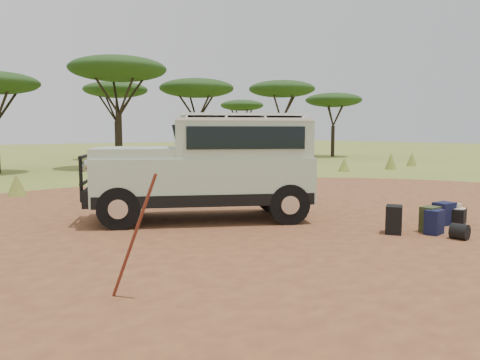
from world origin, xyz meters
TOP-DOWN VIEW (x-y plane):
  - ground at (0.00, 0.00)m, footprint 140.00×140.00m
  - dirt_clearing at (0.00, 0.00)m, footprint 23.00×23.00m
  - grass_fringe at (0.12, 8.67)m, footprint 36.60×1.60m
  - acacia_treeline at (0.75, 19.81)m, footprint 46.70×13.20m
  - safari_vehicle at (-0.31, 2.35)m, footprint 5.21×4.03m
  - walking_staff at (-3.87, -1.39)m, footprint 0.42×0.53m
  - backpack_black at (1.74, -1.11)m, footprint 0.51×0.47m
  - backpack_navy at (2.31, -1.62)m, footprint 0.41×0.32m
  - backpack_olive at (2.43, -1.46)m, footprint 0.38×0.28m
  - duffel_navy at (3.37, -1.23)m, footprint 0.46×0.36m
  - hard_case at (3.64, -1.36)m, footprint 0.58×0.49m
  - stuff_sack at (2.29, -2.15)m, footprint 0.33×0.33m
  - safari_hat at (3.64, -1.36)m, footprint 0.37×0.37m

SIDE VIEW (x-z plane):
  - ground at x=0.00m, z-range 0.00..0.00m
  - dirt_clearing at x=0.00m, z-range 0.00..0.01m
  - stuff_sack at x=2.29m, z-range 0.00..0.30m
  - hard_case at x=3.64m, z-range 0.00..0.35m
  - duffel_navy at x=3.37m, z-range 0.00..0.49m
  - backpack_navy at x=2.31m, z-range 0.00..0.49m
  - backpack_olive at x=2.43m, z-range 0.00..0.52m
  - backpack_black at x=1.74m, z-range 0.00..0.56m
  - safari_hat at x=3.64m, z-range 0.33..0.44m
  - grass_fringe at x=0.12m, z-range -0.05..0.85m
  - walking_staff at x=-3.87m, z-range 0.00..1.53m
  - safari_vehicle at x=-0.31m, z-range -0.04..2.36m
  - acacia_treeline at x=0.75m, z-range 1.74..8.00m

